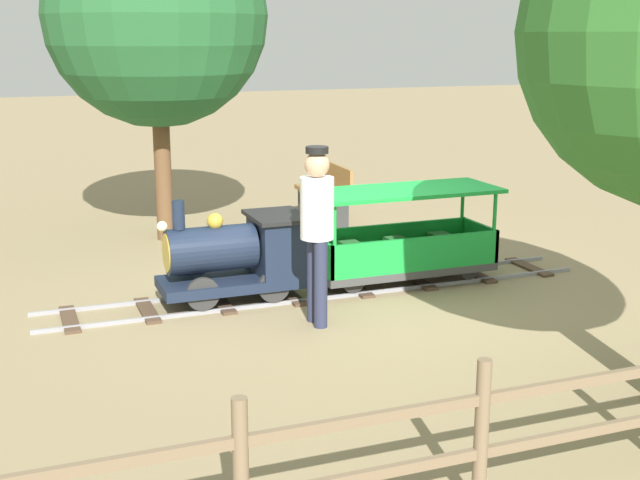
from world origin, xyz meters
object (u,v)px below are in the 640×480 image
passenger_car (402,244)px  conductor_person (317,221)px  locomotive (241,254)px  park_bench (326,193)px  oak_tree_far (156,16)px

passenger_car → conductor_person: bearing=124.5°
locomotive → park_bench: 3.68m
passenger_car → conductor_person: (-0.89, 1.29, 0.53)m
passenger_car → locomotive: bearing=90.0°
locomotive → passenger_car: bearing=-90.0°
conductor_person → oak_tree_far: (3.75, 0.66, 1.83)m
locomotive → oak_tree_far: (2.86, 0.20, 2.30)m
conductor_person → passenger_car: bearing=-55.5°
oak_tree_far → conductor_person: bearing=-170.0°
conductor_person → oak_tree_far: 4.22m
passenger_car → oak_tree_far: size_ratio=0.48×
locomotive → conductor_person: (-0.89, -0.46, 0.47)m
locomotive → oak_tree_far: bearing=4.0°
passenger_car → oak_tree_far: (2.86, 1.95, 2.36)m
locomotive → conductor_person: size_ratio=0.89×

